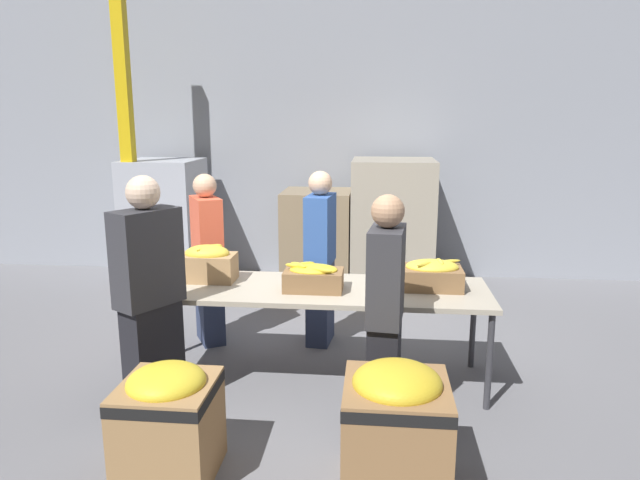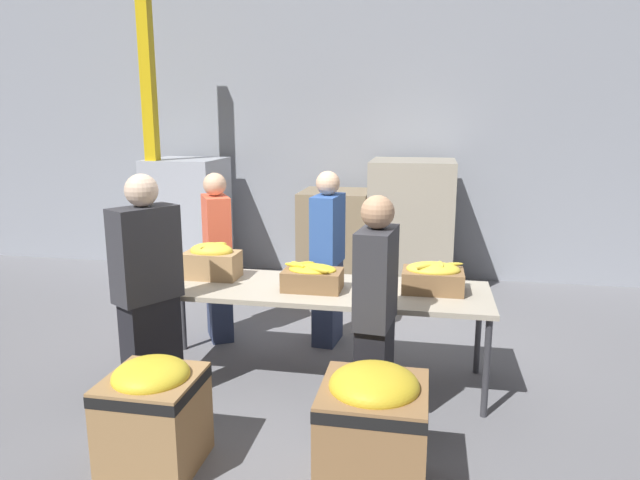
{
  "view_description": "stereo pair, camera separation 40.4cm",
  "coord_description": "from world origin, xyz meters",
  "px_view_note": "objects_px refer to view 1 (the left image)",
  "views": [
    {
      "loc": [
        0.48,
        -4.44,
        2.17
      ],
      "look_at": [
        0.04,
        0.03,
        1.2
      ],
      "focal_mm": 32.0,
      "sensor_mm": 36.0,
      "label": 1
    },
    {
      "loc": [
        0.88,
        -4.38,
        2.17
      ],
      "look_at": [
        0.04,
        0.03,
        1.2
      ],
      "focal_mm": 32.0,
      "sensor_mm": 36.0,
      "label": 2
    }
  ],
  "objects_px": {
    "banana_box_2": "(432,274)",
    "donation_bin_0": "(169,418)",
    "pallet_stack_0": "(165,223)",
    "donation_bin_1": "(396,425)",
    "volunteer_2": "(208,260)",
    "banana_box_1": "(313,277)",
    "volunteer_0": "(150,299)",
    "volunteer_3": "(385,316)",
    "support_pillar": "(127,131)",
    "pallet_stack_1": "(317,241)",
    "volunteer_1": "(320,259)",
    "sorting_table": "(315,293)",
    "pallet_stack_2": "(392,226)",
    "banana_box_0": "(208,263)"
  },
  "relations": [
    {
      "from": "donation_bin_1",
      "to": "pallet_stack_2",
      "type": "distance_m",
      "value": 4.08
    },
    {
      "from": "volunteer_2",
      "to": "support_pillar",
      "type": "xyz_separation_m",
      "value": [
        -1.44,
        1.61,
        1.18
      ]
    },
    {
      "from": "banana_box_1",
      "to": "volunteer_0",
      "type": "height_order",
      "value": "volunteer_0"
    },
    {
      "from": "banana_box_2",
      "to": "pallet_stack_1",
      "type": "height_order",
      "value": "pallet_stack_1"
    },
    {
      "from": "banana_box_2",
      "to": "pallet_stack_0",
      "type": "height_order",
      "value": "pallet_stack_0"
    },
    {
      "from": "volunteer_0",
      "to": "volunteer_2",
      "type": "xyz_separation_m",
      "value": [
        0.02,
        1.38,
        -0.06
      ]
    },
    {
      "from": "donation_bin_0",
      "to": "pallet_stack_1",
      "type": "relative_size",
      "value": 0.57
    },
    {
      "from": "pallet_stack_0",
      "to": "pallet_stack_2",
      "type": "height_order",
      "value": "pallet_stack_2"
    },
    {
      "from": "volunteer_0",
      "to": "volunteer_1",
      "type": "height_order",
      "value": "volunteer_0"
    },
    {
      "from": "pallet_stack_0",
      "to": "banana_box_2",
      "type": "bearing_deg",
      "value": -39.09
    },
    {
      "from": "sorting_table",
      "to": "donation_bin_1",
      "type": "height_order",
      "value": "sorting_table"
    },
    {
      "from": "banana_box_0",
      "to": "pallet_stack_1",
      "type": "xyz_separation_m",
      "value": [
        0.67,
        2.5,
        -0.34
      ]
    },
    {
      "from": "donation_bin_0",
      "to": "support_pillar",
      "type": "bearing_deg",
      "value": 115.88
    },
    {
      "from": "volunteer_2",
      "to": "pallet_stack_0",
      "type": "relative_size",
      "value": 1.02
    },
    {
      "from": "sorting_table",
      "to": "pallet_stack_0",
      "type": "distance_m",
      "value": 3.52
    },
    {
      "from": "volunteer_1",
      "to": "banana_box_2",
      "type": "bearing_deg",
      "value": 59.0
    },
    {
      "from": "banana_box_1",
      "to": "pallet_stack_1",
      "type": "distance_m",
      "value": 2.71
    },
    {
      "from": "donation_bin_0",
      "to": "support_pillar",
      "type": "relative_size",
      "value": 0.18
    },
    {
      "from": "banana_box_2",
      "to": "volunteer_1",
      "type": "height_order",
      "value": "volunteer_1"
    },
    {
      "from": "sorting_table",
      "to": "volunteer_0",
      "type": "height_order",
      "value": "volunteer_0"
    },
    {
      "from": "banana_box_2",
      "to": "donation_bin_0",
      "type": "distance_m",
      "value": 2.3
    },
    {
      "from": "banana_box_2",
      "to": "donation_bin_0",
      "type": "xyz_separation_m",
      "value": [
        -1.69,
        -1.47,
        -0.55
      ]
    },
    {
      "from": "banana_box_0",
      "to": "pallet_stack_0",
      "type": "distance_m",
      "value": 2.91
    },
    {
      "from": "banana_box_1",
      "to": "sorting_table",
      "type": "bearing_deg",
      "value": 82.9
    },
    {
      "from": "pallet_stack_1",
      "to": "volunteer_2",
      "type": "bearing_deg",
      "value": -114.5
    },
    {
      "from": "banana_box_2",
      "to": "volunteer_2",
      "type": "relative_size",
      "value": 0.29
    },
    {
      "from": "banana_box_2",
      "to": "banana_box_0",
      "type": "bearing_deg",
      "value": 178.79
    },
    {
      "from": "volunteer_0",
      "to": "volunteer_2",
      "type": "distance_m",
      "value": 1.38
    },
    {
      "from": "volunteer_0",
      "to": "volunteer_1",
      "type": "xyz_separation_m",
      "value": [
        1.09,
        1.47,
        -0.05
      ]
    },
    {
      "from": "donation_bin_1",
      "to": "pallet_stack_0",
      "type": "bearing_deg",
      "value": 125.38
    },
    {
      "from": "banana_box_2",
      "to": "volunteer_1",
      "type": "distance_m",
      "value": 1.24
    },
    {
      "from": "banana_box_1",
      "to": "volunteer_1",
      "type": "bearing_deg",
      "value": 92.06
    },
    {
      "from": "banana_box_2",
      "to": "donation_bin_0",
      "type": "relative_size",
      "value": 0.67
    },
    {
      "from": "banana_box_2",
      "to": "pallet_stack_0",
      "type": "distance_m",
      "value": 4.15
    },
    {
      "from": "volunteer_3",
      "to": "support_pillar",
      "type": "xyz_separation_m",
      "value": [
        -3.12,
        3.03,
        1.17
      ]
    },
    {
      "from": "pallet_stack_1",
      "to": "pallet_stack_2",
      "type": "bearing_deg",
      "value": 3.51
    },
    {
      "from": "banana_box_0",
      "to": "banana_box_1",
      "type": "xyz_separation_m",
      "value": [
        0.92,
        -0.18,
        -0.05
      ]
    },
    {
      "from": "banana_box_0",
      "to": "donation_bin_1",
      "type": "bearing_deg",
      "value": -44.19
    },
    {
      "from": "volunteer_2",
      "to": "donation_bin_0",
      "type": "relative_size",
      "value": 2.31
    },
    {
      "from": "pallet_stack_0",
      "to": "donation_bin_1",
      "type": "bearing_deg",
      "value": -54.62
    },
    {
      "from": "volunteer_1",
      "to": "volunteer_3",
      "type": "bearing_deg",
      "value": 28.01
    },
    {
      "from": "banana_box_2",
      "to": "volunteer_2",
      "type": "xyz_separation_m",
      "value": [
        -2.06,
        0.66,
        -0.11
      ]
    },
    {
      "from": "banana_box_2",
      "to": "pallet_stack_1",
      "type": "relative_size",
      "value": 0.38
    },
    {
      "from": "donation_bin_1",
      "to": "sorting_table",
      "type": "bearing_deg",
      "value": 114.01
    },
    {
      "from": "volunteer_1",
      "to": "pallet_stack_0",
      "type": "bearing_deg",
      "value": -123.43
    },
    {
      "from": "support_pillar",
      "to": "pallet_stack_1",
      "type": "distance_m",
      "value": 2.69
    },
    {
      "from": "volunteer_1",
      "to": "volunteer_2",
      "type": "xyz_separation_m",
      "value": [
        -1.08,
        -0.09,
        -0.01
      ]
    },
    {
      "from": "volunteer_3",
      "to": "support_pillar",
      "type": "relative_size",
      "value": 0.42
    },
    {
      "from": "volunteer_0",
      "to": "pallet_stack_1",
      "type": "relative_size",
      "value": 1.41
    },
    {
      "from": "donation_bin_0",
      "to": "pallet_stack_1",
      "type": "distance_m",
      "value": 4.04
    }
  ]
}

